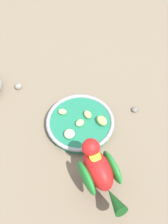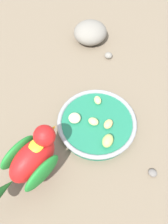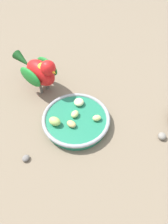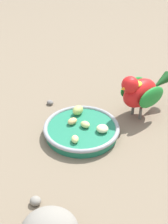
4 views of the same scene
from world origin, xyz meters
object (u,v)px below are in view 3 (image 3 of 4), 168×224
Objects in this scene: apple_piece_4 at (97,118)px; parrot at (40,71)px; feeding_bowl at (76,120)px; apple_piece_3 at (71,123)px; pebble_1 at (26,158)px; pebble_0 at (162,136)px; apple_piece_2 at (74,114)px; apple_piece_0 at (78,102)px; apple_piece_1 at (55,121)px.

parrot is (-0.21, 0.10, 0.05)m from apple_piece_4.
feeding_bowl is at bearing -9.77° from parrot.
apple_piece_4 is (0.07, 0.04, -0.00)m from apple_piece_3.
pebble_0 is at bearing 23.83° from pebble_1.
feeding_bowl is 0.20m from parrot.
parrot is (-0.14, 0.10, 0.05)m from apple_piece_2.
apple_piece_3 is (0.00, -0.04, 0.00)m from apple_piece_2.
pebble_1 is (-0.35, -0.15, -0.00)m from pebble_0.
apple_piece_0 is (-0.01, 0.06, 0.02)m from feeding_bowl.
pebble_0 is 1.13× the size of pebble_1.
apple_piece_4 is at bearing -34.39° from apple_piece_0.
apple_piece_0 is 1.10× the size of apple_piece_3.
feeding_bowl is at bearing 32.91° from apple_piece_1.
apple_piece_0 reaches higher than feeding_bowl.
apple_piece_1 is 1.32× the size of apple_piece_2.
parrot reaches higher than pebble_1.
apple_piece_3 is at bearing -172.48° from pebble_0.
apple_piece_0 is at bearing 64.02° from apple_piece_1.
pebble_0 is 0.38m from pebble_1.
apple_piece_2 is at bearing 94.89° from apple_piece_3.
feeding_bowl is 0.02m from apple_piece_2.
apple_piece_1 is 1.67× the size of pebble_1.
feeding_bowl reaches higher than pebble_1.
apple_piece_2 is at bearing 179.59° from pebble_0.
apple_piece_1 is 0.12m from apple_piece_4.
apple_piece_2 is (0.04, 0.04, -0.00)m from apple_piece_1.
apple_piece_2 reaches higher than feeding_bowl.
apple_piece_1 is at bearing -115.98° from apple_piece_0.
pebble_1 is at bearing -119.72° from apple_piece_2.
apple_piece_3 is 0.07m from apple_piece_4.
parrot is 7.95× the size of pebble_0.
feeding_bowl is 0.06m from apple_piece_4.
pebble_1 is (-0.09, -0.15, -0.03)m from apple_piece_2.
apple_piece_4 is 1.07× the size of pebble_0.
feeding_bowl is 7.13× the size of apple_piece_3.
apple_piece_0 is 0.10m from apple_piece_1.
apple_piece_2 is at bearing 44.28° from apple_piece_1.
pebble_0 is at bearing 7.52° from apple_piece_3.
apple_piece_0 is 0.08m from apple_piece_3.
feeding_bowl is at bearing -41.53° from apple_piece_2.
pebble_0 is at bearing -10.84° from apple_piece_0.
pebble_1 is at bearing -123.65° from feeding_bowl.
pebble_0 is (0.25, 0.01, -0.01)m from feeding_bowl.
parrot is at bearing 142.47° from feeding_bowl.
feeding_bowl is at bearing -171.61° from apple_piece_4.
apple_piece_2 is at bearing -179.49° from apple_piece_4.
apple_piece_3 is (-0.01, -0.03, 0.02)m from feeding_bowl.
apple_piece_0 reaches higher than apple_piece_4.
apple_piece_0 is 0.08m from apple_piece_4.
apple_piece_0 reaches higher than apple_piece_2.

